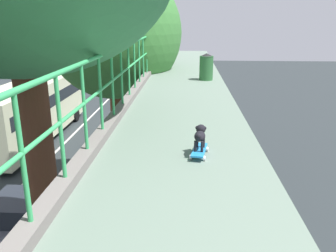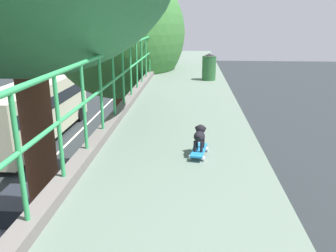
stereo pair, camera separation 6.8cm
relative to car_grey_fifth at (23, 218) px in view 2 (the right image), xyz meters
name	(u,v)px [view 2 (the right image)]	position (x,y,z in m)	size (l,w,h in m)	color
car_grey_fifth	(23,218)	(0.00, 0.00, 0.00)	(1.82, 3.97, 1.53)	slate
city_bus	(37,107)	(-3.72, 9.70, 1.22)	(2.69, 10.97, 3.42)	beige
roadside_tree_far	(117,34)	(2.69, 3.26, 5.71)	(4.92, 4.92, 8.86)	brown
toy_skateboard	(199,151)	(5.56, -5.19, 4.55)	(0.27, 0.53, 0.09)	#2283CB
small_dog	(200,135)	(5.57, -5.16, 4.77)	(0.18, 0.34, 0.32)	black
litter_bin	(209,67)	(5.94, 0.85, 4.89)	(0.41, 0.41, 0.79)	#2B6332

